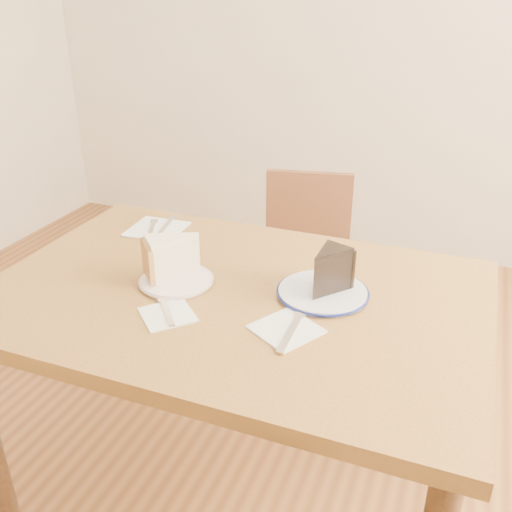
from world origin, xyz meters
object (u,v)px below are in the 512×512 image
object	(u,v)px
plate_cream	(176,281)
chocolate_cake	(327,274)
plate_navy	(323,292)
carrot_cake	(175,257)
chair_far	(304,269)
table	(235,325)

from	to	relation	value
plate_cream	chocolate_cake	size ratio (longest dim) A/B	1.67
plate_navy	carrot_cake	size ratio (longest dim) A/B	1.65
plate_cream	chair_far	bearing A→B (deg)	82.07
plate_navy	table	bearing A→B (deg)	-163.71
carrot_cake	plate_navy	bearing A→B (deg)	54.65
plate_navy	carrot_cake	xyz separation A→B (m)	(-0.37, -0.05, 0.05)
table	plate_navy	xyz separation A→B (m)	(0.21, 0.06, 0.10)
table	chocolate_cake	distance (m)	0.27
chocolate_cake	chair_far	bearing A→B (deg)	-50.23
plate_navy	carrot_cake	world-z (taller)	carrot_cake
plate_cream	chocolate_cake	bearing A→B (deg)	10.97
carrot_cake	chocolate_cake	world-z (taller)	chocolate_cake
table	plate_cream	distance (m)	0.18
plate_cream	carrot_cake	size ratio (longest dim) A/B	1.38
chocolate_cake	plate_navy	bearing A→B (deg)	-13.67
table	plate_navy	size ratio (longest dim) A/B	5.65
chair_far	plate_cream	world-z (taller)	chair_far
chair_far	plate_navy	bearing A→B (deg)	98.34
chair_far	plate_cream	size ratio (longest dim) A/B	4.41
table	chair_far	world-z (taller)	chair_far
chair_far	carrot_cake	bearing A→B (deg)	69.42
chair_far	chocolate_cake	distance (m)	0.83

